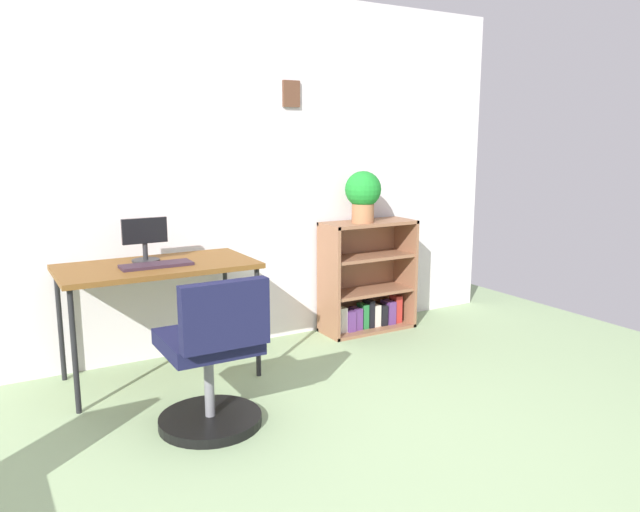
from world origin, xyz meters
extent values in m
cube|color=silver|center=(0.00, 2.15, 1.20)|extent=(5.20, 0.10, 2.41)
cube|color=brown|center=(0.82, 2.09, 1.74)|extent=(0.13, 0.02, 0.18)
cube|color=brown|center=(-0.26, 1.75, 0.69)|extent=(1.13, 0.61, 0.03)
cylinder|color=black|center=(-0.78, 1.48, 0.34)|extent=(0.03, 0.03, 0.68)
cylinder|color=black|center=(0.27, 1.48, 0.34)|extent=(0.03, 0.03, 0.68)
cylinder|color=black|center=(-0.78, 2.01, 0.34)|extent=(0.03, 0.03, 0.68)
cylinder|color=black|center=(0.27, 2.01, 0.34)|extent=(0.03, 0.03, 0.68)
cylinder|color=#262628|center=(-0.29, 1.86, 0.71)|extent=(0.16, 0.16, 0.01)
cylinder|color=#262628|center=(-0.29, 1.86, 0.77)|extent=(0.03, 0.03, 0.10)
cube|color=black|center=(-0.29, 1.85, 0.90)|extent=(0.27, 0.02, 0.15)
cube|color=#32202C|center=(-0.28, 1.67, 0.72)|extent=(0.40, 0.15, 0.02)
cylinder|color=black|center=(-0.22, 1.00, 0.03)|extent=(0.52, 0.52, 0.05)
cylinder|color=slate|center=(-0.22, 1.00, 0.23)|extent=(0.05, 0.05, 0.35)
cube|color=#161839|center=(-0.22, 1.00, 0.44)|extent=(0.44, 0.44, 0.08)
cube|color=#161839|center=(-0.22, 0.75, 0.64)|extent=(0.42, 0.07, 0.31)
cube|color=#8A5B40|center=(1.03, 1.92, 0.42)|extent=(0.02, 0.30, 0.83)
cube|color=#8A5B40|center=(1.72, 1.92, 0.42)|extent=(0.02, 0.30, 0.83)
cube|color=#8A5B40|center=(1.37, 1.92, 0.82)|extent=(0.72, 0.30, 0.02)
cube|color=#8A5B40|center=(1.37, 1.92, 0.01)|extent=(0.72, 0.30, 0.02)
cube|color=#8A5B40|center=(1.37, 2.06, 0.42)|extent=(0.72, 0.02, 0.83)
cube|color=#8A5B40|center=(1.37, 1.92, 0.30)|extent=(0.67, 0.28, 0.02)
cube|color=#8A5B40|center=(1.37, 1.92, 0.57)|extent=(0.67, 0.28, 0.02)
cube|color=beige|center=(1.07, 1.91, 0.13)|extent=(0.04, 0.12, 0.21)
cube|color=beige|center=(1.13, 1.91, 0.12)|extent=(0.05, 0.09, 0.19)
cube|color=#593372|center=(1.19, 1.91, 0.10)|extent=(0.06, 0.13, 0.16)
cube|color=#593372|center=(1.26, 1.91, 0.11)|extent=(0.06, 0.11, 0.16)
cube|color=#237238|center=(1.32, 1.91, 0.12)|extent=(0.05, 0.10, 0.19)
cube|color=black|center=(1.37, 1.91, 0.13)|extent=(0.04, 0.11, 0.21)
cube|color=beige|center=(1.43, 1.91, 0.11)|extent=(0.06, 0.10, 0.17)
cube|color=black|center=(1.49, 1.91, 0.10)|extent=(0.05, 0.12, 0.16)
cube|color=#593372|center=(1.56, 1.91, 0.11)|extent=(0.06, 0.12, 0.18)
cube|color=#B22D28|center=(1.63, 1.91, 0.13)|extent=(0.06, 0.10, 0.21)
cylinder|color=#9E6642|center=(1.30, 1.90, 0.90)|extent=(0.16, 0.16, 0.14)
sphere|color=#1C832A|center=(1.30, 1.90, 1.07)|extent=(0.26, 0.26, 0.26)
camera|label=1|loc=(-1.19, -1.79, 1.43)|focal=34.38mm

